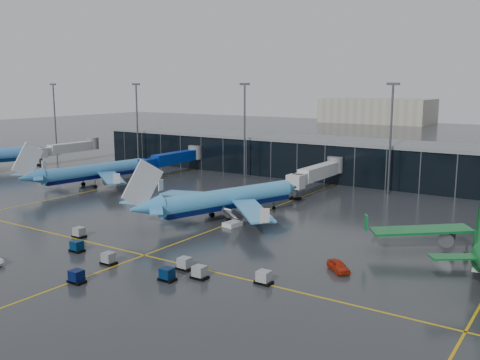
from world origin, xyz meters
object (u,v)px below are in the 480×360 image
Objects in this scene: airliner_klm_near at (228,187)px; airliner_arkefly at (95,163)px; baggage_carts at (141,262)px; service_van_red at (338,266)px; mobile_airstair at (232,222)px.

airliner_arkefly is at bearing -172.08° from airliner_klm_near.
airliner_klm_near is at bearing 101.26° from baggage_carts.
airliner_arkefly reaches higher than baggage_carts.
airliner_klm_near is at bearing 103.30° from service_van_red.
baggage_carts is (52.52, -37.89, -5.12)m from airliner_arkefly.
airliner_arkefly is 52.46m from mobile_airstair.
airliner_arkefly is 64.96m from baggage_carts.
airliner_arkefly is 47.42m from airliner_klm_near.
service_van_red is (29.34, -15.75, -5.29)m from airliner_klm_near.
airliner_arkefly is at bearing 172.04° from mobile_airstair.
baggage_carts is 25.15m from mobile_airstair.
airliner_klm_near is 33.72m from service_van_red.
service_van_red is at bearing -10.04° from airliner_klm_near.
airliner_arkefly is 79.92m from service_van_red.
airliner_arkefly is 11.10× the size of mobile_airstair.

